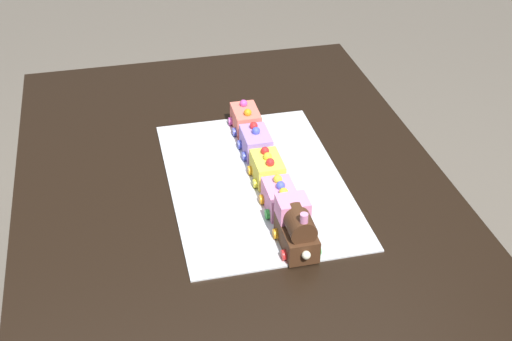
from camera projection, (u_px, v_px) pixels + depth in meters
name	position (u px, v px, depth m)	size (l,w,h in m)	color
dining_table	(234.00, 219.00, 1.69)	(1.40, 1.00, 0.74)	black
cake_board	(256.00, 182.00, 1.63)	(0.60, 0.40, 0.00)	silver
cake_locomotive	(297.00, 228.00, 1.41)	(0.14, 0.08, 0.12)	#472816
cake_car_gondola_bubblegum	(280.00, 198.00, 1.52)	(0.10, 0.08, 0.07)	pink
cake_car_flatbed_lemon	(267.00, 168.00, 1.62)	(0.10, 0.08, 0.07)	#F4E04C
cake_car_hopper_lavender	(256.00, 142.00, 1.71)	(0.10, 0.08, 0.07)	#AD84E0
cake_car_caboose_coral	(246.00, 119.00, 1.81)	(0.10, 0.08, 0.07)	#F27260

